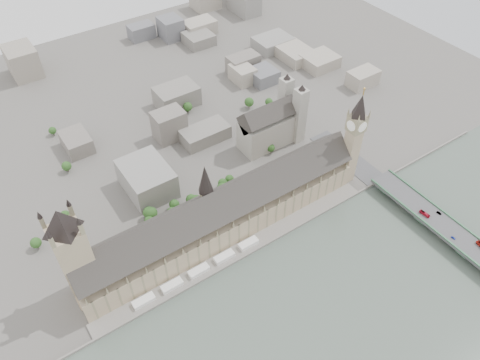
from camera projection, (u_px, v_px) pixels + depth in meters
ground at (234, 246)px, 408.40m from camera, size 900.00×900.00×0.00m
embankment_wall at (244, 257)px, 398.54m from camera, size 600.00×1.50×3.00m
river_terrace at (239, 251)px, 403.29m from camera, size 270.00×15.00×2.00m
terrace_tents at (199, 271)px, 385.55m from camera, size 118.00×7.00×4.00m
palace_of_westminster at (222, 215)px, 403.95m from camera, size 265.00×40.73×55.44m
elizabeth_tower at (355, 133)px, 427.07m from camera, size 17.00×17.00×107.50m
victoria_tower at (73, 252)px, 336.16m from camera, size 30.00×30.00×100.00m
central_tower at (206, 187)px, 378.83m from camera, size 13.00×13.00×48.00m
westminster_bridge at (439, 226)px, 417.93m from camera, size 25.00×325.00×10.25m
westminster_abbey at (272, 124)px, 490.61m from camera, size 68.00×36.00×64.00m
city_skyline_inland at (117, 95)px, 538.75m from camera, size 720.00×360.00×38.00m
park_trees at (190, 203)px, 434.33m from camera, size 110.00×30.00×15.00m
red_bus_north at (425, 214)px, 419.59m from camera, size 3.41×10.41×2.85m
car_blue at (453, 238)px, 401.12m from camera, size 2.16×4.25×1.39m
car_silver at (439, 213)px, 421.12m from camera, size 2.18×4.65×1.47m
car_approach at (339, 137)px, 497.52m from camera, size 3.65×5.14×1.38m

